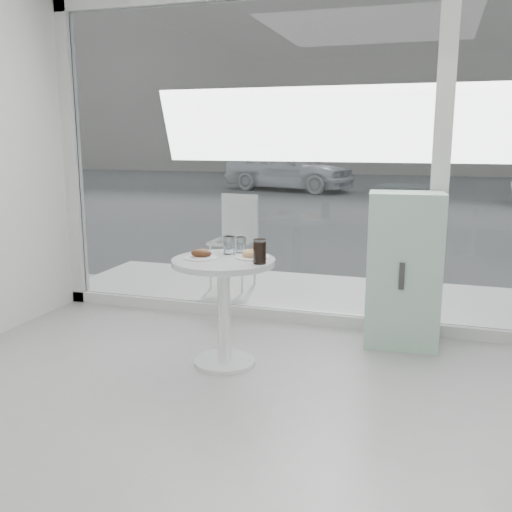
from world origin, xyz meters
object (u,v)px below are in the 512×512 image
(plate_donut, at_px, (252,255))
(main_table, at_px, (224,290))
(plate_fritter, at_px, (202,255))
(water_tumbler_b, at_px, (241,246))
(mint_cabinet, at_px, (403,270))
(water_tumbler_a, at_px, (229,246))
(cola_glass, at_px, (260,252))
(patio_chair, at_px, (236,234))
(car_white, at_px, (289,168))

(plate_donut, bearing_deg, main_table, -153.02)
(plate_fritter, height_order, water_tumbler_b, water_tumbler_b)
(main_table, distance_m, mint_cabinet, 1.41)
(main_table, bearing_deg, water_tumbler_a, 98.15)
(main_table, bearing_deg, cola_glass, -12.64)
(patio_chair, relative_size, plate_fritter, 4.17)
(car_white, relative_size, plate_donut, 16.99)
(mint_cabinet, xyz_separation_m, car_white, (-4.16, 12.72, 0.09))
(patio_chair, xyz_separation_m, water_tumbler_a, (0.58, -1.78, 0.23))
(main_table, relative_size, water_tumbler_b, 6.69)
(main_table, bearing_deg, patio_chair, 107.22)
(car_white, bearing_deg, main_table, -152.08)
(main_table, distance_m, cola_glass, 0.42)
(mint_cabinet, height_order, plate_fritter, mint_cabinet)
(main_table, height_order, water_tumbler_b, water_tumbler_b)
(main_table, bearing_deg, car_white, 102.46)
(patio_chair, relative_size, cola_glass, 5.85)
(plate_fritter, distance_m, water_tumbler_b, 0.35)
(plate_fritter, xyz_separation_m, water_tumbler_a, (0.12, 0.21, 0.03))
(patio_chair, distance_m, water_tumbler_a, 1.89)
(plate_fritter, distance_m, cola_glass, 0.44)
(water_tumbler_a, bearing_deg, main_table, -81.85)
(main_table, height_order, patio_chair, patio_chair)
(main_table, relative_size, mint_cabinet, 0.64)
(mint_cabinet, relative_size, plate_fritter, 5.19)
(patio_chair, xyz_separation_m, plate_donut, (0.79, -1.87, 0.19))
(main_table, height_order, water_tumbler_a, water_tumbler_a)
(car_white, distance_m, plate_donut, 13.78)
(water_tumbler_a, height_order, water_tumbler_b, water_tumbler_a)
(main_table, distance_m, patio_chair, 2.06)
(plate_donut, bearing_deg, mint_cabinet, 34.68)
(water_tumbler_b, height_order, cola_glass, cola_glass)
(cola_glass, bearing_deg, main_table, 167.36)
(car_white, height_order, water_tumbler_a, car_white)
(water_tumbler_a, distance_m, cola_glass, 0.39)
(patio_chair, bearing_deg, plate_fritter, -73.51)
(plate_donut, xyz_separation_m, water_tumbler_b, (-0.14, 0.17, 0.03))
(car_white, bearing_deg, plate_donut, -151.28)
(mint_cabinet, xyz_separation_m, plate_fritter, (-1.32, -0.81, 0.20))
(car_white, distance_m, plate_fritter, 13.83)
(plate_fritter, height_order, plate_donut, plate_fritter)
(plate_fritter, distance_m, plate_donut, 0.35)
(main_table, xyz_separation_m, patio_chair, (-0.61, 1.96, 0.05))
(cola_glass, bearing_deg, car_white, 103.54)
(patio_chair, relative_size, plate_donut, 4.06)
(main_table, xyz_separation_m, plate_donut, (0.18, 0.09, 0.24))
(main_table, bearing_deg, plate_donut, 26.98)
(water_tumbler_b, bearing_deg, plate_fritter, -123.04)
(plate_fritter, xyz_separation_m, plate_donut, (0.33, 0.12, -0.01))
(water_tumbler_a, bearing_deg, car_white, 102.52)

